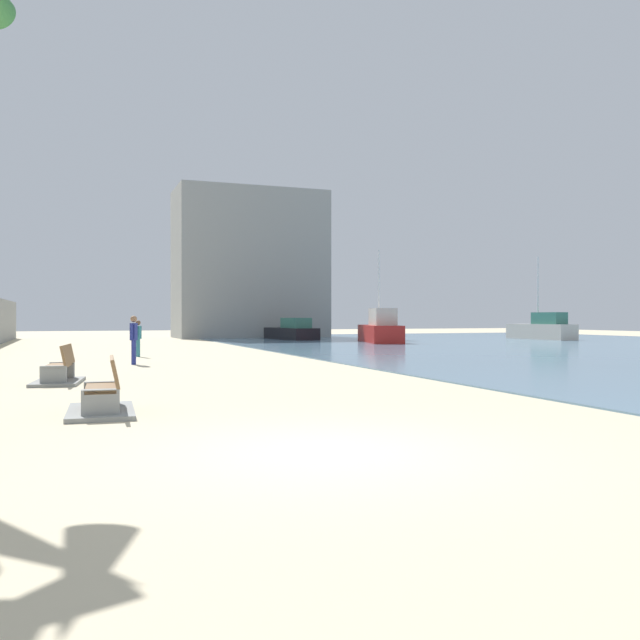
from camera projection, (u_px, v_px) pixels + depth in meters
The scene contains 9 objects.
ground_plane at pixel (157, 362), 25.27m from camera, with size 120.00×120.00×0.00m, color beige.
bench_near at pixel (103, 400), 11.70m from camera, with size 1.20×2.15×0.98m.
bench_far at pixel (59, 374), 17.03m from camera, with size 1.36×2.22×0.98m.
person_walking at pixel (134, 336), 23.74m from camera, with size 0.29×0.49×1.73m.
person_standing at pixel (138, 336), 28.38m from camera, with size 0.26×0.51×1.54m.
boat_far_right at pixel (380, 330), 43.82m from camera, with size 3.62×7.10×6.04m.
boat_outer at pixel (292, 331), 49.34m from camera, with size 2.72×5.73×1.58m.
boat_distant at pixel (542, 329), 49.53m from camera, with size 1.92×5.96×6.10m.
harbor_building at pixel (250, 265), 55.22m from camera, with size 12.00×6.00×11.94m, color gray.
Camera 1 is at (-2.99, -7.82, 1.68)m, focal length 37.89 mm.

